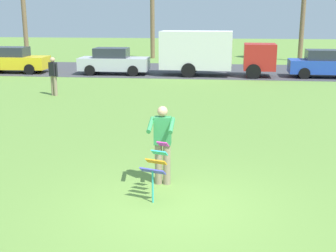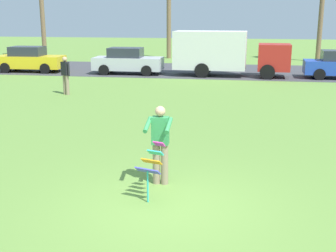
{
  "view_description": "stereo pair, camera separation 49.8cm",
  "coord_description": "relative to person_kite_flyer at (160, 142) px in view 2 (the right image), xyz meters",
  "views": [
    {
      "loc": [
        0.76,
        -7.86,
        3.61
      ],
      "look_at": [
        -0.41,
        2.18,
        1.05
      ],
      "focal_mm": 47.52,
      "sensor_mm": 36.0,
      "label": 1
    },
    {
      "loc": [
        1.25,
        -7.79,
        3.61
      ],
      "look_at": [
        -0.41,
        2.18,
        1.05
      ],
      "focal_mm": 47.52,
      "sensor_mm": 36.0,
      "label": 2
    }
  ],
  "objects": [
    {
      "name": "parked_car_yellow",
      "position": [
        -11.68,
        17.6,
        -0.18
      ],
      "size": [
        4.26,
        1.94,
        1.6
      ],
      "color": "yellow",
      "rests_on": "ground"
    },
    {
      "name": "person_kite_flyer",
      "position": [
        0.0,
        0.0,
        0.0
      ],
      "size": [
        0.53,
        0.65,
        1.73
      ],
      "color": "gray",
      "rests_on": "ground"
    },
    {
      "name": "parked_car_silver",
      "position": [
        -5.27,
        17.6,
        -0.18
      ],
      "size": [
        4.22,
        1.88,
        1.6
      ],
      "color": "silver",
      "rests_on": "ground"
    },
    {
      "name": "ground_plane",
      "position": [
        0.41,
        -1.16,
        -0.95
      ],
      "size": [
        120.0,
        120.0,
        0.0
      ],
      "primitive_type": "plane",
      "color": "olive"
    },
    {
      "name": "road_strip",
      "position": [
        0.41,
        20.01,
        -0.95
      ],
      "size": [
        120.0,
        8.0,
        0.01
      ],
      "primitive_type": "cube",
      "color": "#424247",
      "rests_on": "ground"
    },
    {
      "name": "kite_held",
      "position": [
        -0.02,
        -0.84,
        -0.19
      ],
      "size": [
        0.53,
        0.71,
        1.13
      ],
      "color": "#D83399",
      "rests_on": "ground"
    },
    {
      "name": "person_walker_near",
      "position": [
        -6.26,
        10.16,
        -0.02
      ],
      "size": [
        0.51,
        0.37,
        1.73
      ],
      "color": "gray",
      "rests_on": "ground"
    },
    {
      "name": "parked_truck_red_cab",
      "position": [
        0.59,
        17.6,
        0.46
      ],
      "size": [
        6.76,
        2.27,
        2.62
      ],
      "color": "#B2231E",
      "rests_on": "ground"
    }
  ]
}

